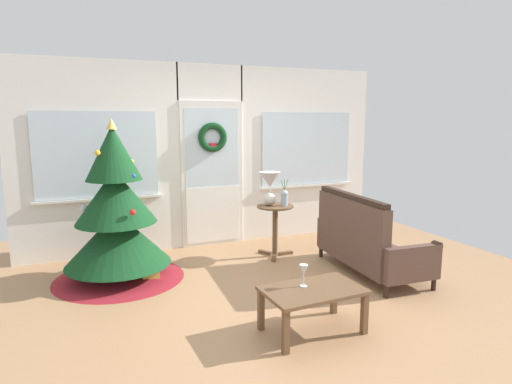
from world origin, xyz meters
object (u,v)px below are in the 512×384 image
Objects in this scene: christmas_tree at (117,220)px; settee_sofa at (364,242)px; coffee_table at (313,295)px; wine_glass at (304,271)px; gift_box at (150,272)px; side_table at (275,220)px; flower_vase at (284,197)px; table_lamp at (270,184)px.

christmas_tree reaches higher than settee_sofa.
coffee_table is (-1.29, -1.03, -0.05)m from settee_sofa.
wine_glass is (1.35, -1.88, -0.15)m from christmas_tree.
christmas_tree is at bearing 148.05° from gift_box.
wine_glass is (-0.64, -1.93, 0.04)m from side_table.
settee_sofa is 1.65m from coffee_table.
christmas_tree is 1.15× the size of settee_sofa.
flower_vase reaches higher than side_table.
side_table reaches higher than coffee_table.
flower_vase reaches higher than wine_glass.
flower_vase is 2.04m from wine_glass.
christmas_tree is 1.96m from table_lamp.
coffee_table is at bearing -54.50° from christmas_tree.
gift_box is at bearing -173.99° from flower_vase.
christmas_tree is at bearing 125.50° from coffee_table.
wine_glass is at bearing -106.46° from table_lamp.
table_lamp is at bearing 73.54° from wine_glass.
christmas_tree reaches higher than table_lamp.
side_table reaches higher than wine_glass.
side_table is 2.04m from wine_glass.
flower_vase is at bearing -32.01° from table_lamp.
table_lamp is (1.93, 0.09, 0.29)m from christmas_tree.
side_table is (-0.70, 0.98, 0.11)m from settee_sofa.
flower_vase is at bearing -0.23° from christmas_tree.
christmas_tree is at bearing -177.28° from table_lamp.
wine_glass is at bearing -111.63° from flower_vase.
flower_vase is at bearing 122.84° from settee_sofa.
gift_box is (-1.04, 1.69, -0.43)m from wine_glass.
settee_sofa is 1.18m from flower_vase.
gift_box is at bearing 162.77° from settee_sofa.
christmas_tree is 0.69m from gift_box.
table_lamp is 2.11m from wine_glass.
table_lamp reaches higher than settee_sofa.
settee_sofa is 8.27× the size of gift_box.
flower_vase is 2.12m from coffee_table.
flower_vase is (0.10, -0.06, 0.32)m from side_table.
coffee_table is at bearing -106.50° from side_table.
table_lamp reaches higher than wine_glass.
table_lamp is at bearing 126.45° from settee_sofa.
christmas_tree is 2.64× the size of side_table.
wine_glass is 2.03m from gift_box.
side_table is at bearing 73.50° from coffee_table.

